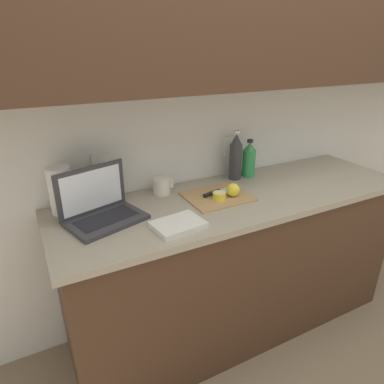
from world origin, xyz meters
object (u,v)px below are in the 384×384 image
(lemon_whole_beside, at_px, (233,190))
(bottle_oil_tall, at_px, (236,157))
(knife, at_px, (216,192))
(lemon_half_cut, at_px, (219,195))
(measuring_cup, at_px, (162,186))
(paper_towel_roll, at_px, (61,190))
(bottle_green_soda, at_px, (249,160))
(laptop, at_px, (101,208))
(cutting_board, at_px, (217,196))

(lemon_whole_beside, height_order, bottle_oil_tall, bottle_oil_tall)
(knife, distance_m, lemon_half_cut, 0.07)
(measuring_cup, bearing_deg, paper_towel_roll, 179.00)
(lemon_half_cut, distance_m, measuring_cup, 0.32)
(bottle_green_soda, bearing_deg, lemon_whole_beside, -139.01)
(bottle_oil_tall, bearing_deg, bottle_green_soda, -0.00)
(lemon_whole_beside, distance_m, bottle_oil_tall, 0.29)
(lemon_half_cut, bearing_deg, paper_towel_roll, 162.82)
(laptop, xyz_separation_m, paper_towel_roll, (-0.14, 0.16, 0.06))
(bottle_oil_tall, bearing_deg, lemon_half_cut, -137.81)
(bottle_green_soda, xyz_separation_m, bottle_oil_tall, (-0.10, 0.00, 0.03))
(laptop, bearing_deg, bottle_oil_tall, -6.67)
(cutting_board, xyz_separation_m, bottle_green_soda, (0.33, 0.19, 0.10))
(measuring_cup, bearing_deg, laptop, -158.05)
(bottle_oil_tall, bearing_deg, knife, -145.31)
(lemon_half_cut, distance_m, paper_towel_roll, 0.77)
(lemon_half_cut, xyz_separation_m, measuring_cup, (-0.23, 0.22, 0.02))
(bottle_green_soda, height_order, measuring_cup, bottle_green_soda)
(knife, xyz_separation_m, measuring_cup, (-0.25, 0.15, 0.03))
(bottle_oil_tall, relative_size, paper_towel_roll, 1.28)
(lemon_whole_beside, bearing_deg, laptop, 173.53)
(knife, height_order, lemon_whole_beside, lemon_whole_beside)
(paper_towel_roll, bearing_deg, lemon_whole_beside, -15.83)
(bottle_green_soda, bearing_deg, laptop, -170.89)
(bottle_green_soda, bearing_deg, measuring_cup, -179.62)
(laptop, distance_m, lemon_half_cut, 0.60)
(lemon_half_cut, height_order, lemon_whole_beside, lemon_whole_beside)
(bottle_oil_tall, distance_m, paper_towel_roll, 0.98)
(knife, distance_m, lemon_whole_beside, 0.10)
(knife, height_order, bottle_green_soda, bottle_green_soda)
(laptop, xyz_separation_m, measuring_cup, (0.36, 0.15, -0.01))
(lemon_whole_beside, xyz_separation_m, bottle_oil_tall, (0.16, 0.23, 0.09))
(laptop, distance_m, lemon_whole_beside, 0.68)
(lemon_half_cut, bearing_deg, bottle_oil_tall, 42.19)
(knife, relative_size, lemon_half_cut, 3.67)
(lemon_whole_beside, distance_m, bottle_green_soda, 0.35)
(bottle_green_soda, xyz_separation_m, measuring_cup, (-0.57, -0.00, -0.06))
(lemon_half_cut, xyz_separation_m, lemon_whole_beside, (0.08, -0.00, 0.02))
(bottle_green_soda, bearing_deg, bottle_oil_tall, 180.00)
(measuring_cup, distance_m, paper_towel_roll, 0.51)
(cutting_board, height_order, lemon_whole_beside, lemon_whole_beside)
(bottle_green_soda, relative_size, paper_towel_roll, 1.00)
(lemon_whole_beside, xyz_separation_m, measuring_cup, (-0.31, 0.22, -0.00))
(lemon_whole_beside, distance_m, paper_towel_roll, 0.85)
(bottle_green_soda, height_order, bottle_oil_tall, bottle_oil_tall)
(lemon_half_cut, height_order, bottle_oil_tall, bottle_oil_tall)
(laptop, bearing_deg, lemon_whole_beside, -23.30)
(measuring_cup, bearing_deg, bottle_green_soda, 0.38)
(cutting_board, relative_size, lemon_whole_beside, 4.69)
(laptop, bearing_deg, cutting_board, -20.15)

